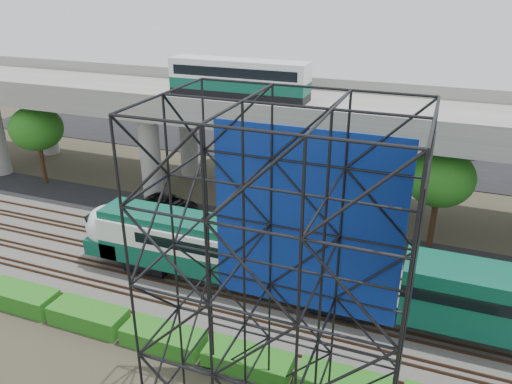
% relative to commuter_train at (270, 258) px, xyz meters
% --- Properties ---
extents(ground, '(140.00, 140.00, 0.00)m').
position_rel_commuter_train_xyz_m(ground, '(-4.92, -2.00, -2.88)').
color(ground, '#474233').
rests_on(ground, ground).
extents(ballast_bed, '(90.00, 12.00, 0.20)m').
position_rel_commuter_train_xyz_m(ballast_bed, '(-4.92, 0.00, -2.78)').
color(ballast_bed, slate).
rests_on(ballast_bed, ground).
extents(service_road, '(90.00, 5.00, 0.08)m').
position_rel_commuter_train_xyz_m(service_road, '(-4.92, 8.50, -2.84)').
color(service_road, black).
rests_on(service_road, ground).
extents(parking_lot, '(90.00, 18.00, 0.08)m').
position_rel_commuter_train_xyz_m(parking_lot, '(-4.92, 32.00, -2.84)').
color(parking_lot, black).
rests_on(parking_lot, ground).
extents(harbor_water, '(140.00, 40.00, 0.03)m').
position_rel_commuter_train_xyz_m(harbor_water, '(-4.92, 54.00, -2.87)').
color(harbor_water, '#456072').
rests_on(harbor_water, ground).
extents(rail_tracks, '(90.00, 9.52, 0.16)m').
position_rel_commuter_train_xyz_m(rail_tracks, '(-4.92, -0.00, -2.60)').
color(rail_tracks, '#472D1E').
rests_on(rail_tracks, ballast_bed).
extents(commuter_train, '(29.30, 3.06, 4.30)m').
position_rel_commuter_train_xyz_m(commuter_train, '(0.00, 0.00, 0.00)').
color(commuter_train, black).
rests_on(commuter_train, rail_tracks).
extents(overpass, '(80.00, 12.00, 12.40)m').
position_rel_commuter_train_xyz_m(overpass, '(-5.14, 14.00, 5.33)').
color(overpass, '#9E9B93').
rests_on(overpass, ground).
extents(scaffold_tower, '(9.36, 6.36, 15.00)m').
position_rel_commuter_train_xyz_m(scaffold_tower, '(3.98, -9.98, 4.59)').
color(scaffold_tower, black).
rests_on(scaffold_tower, ground).
extents(hedge_strip, '(34.60, 1.80, 1.20)m').
position_rel_commuter_train_xyz_m(hedge_strip, '(-3.92, -6.30, -2.32)').
color(hedge_strip, '#196216').
rests_on(hedge_strip, ground).
extents(trees, '(40.94, 16.94, 7.69)m').
position_rel_commuter_train_xyz_m(trees, '(-9.59, 14.17, 2.69)').
color(trees, '#382314').
rests_on(trees, ground).
extents(suv, '(5.35, 3.06, 1.40)m').
position_rel_commuter_train_xyz_m(suv, '(-12.06, 8.66, -2.10)').
color(suv, black).
rests_on(suv, service_road).
extents(parked_cars, '(35.70, 9.50, 1.30)m').
position_rel_commuter_train_xyz_m(parked_cars, '(-5.09, 31.52, -2.19)').
color(parked_cars, silver).
rests_on(parked_cars, parking_lot).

